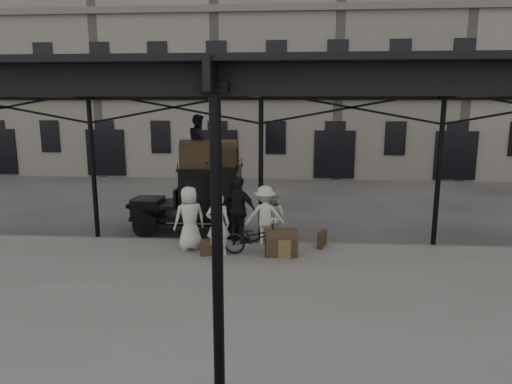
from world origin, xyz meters
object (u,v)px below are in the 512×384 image
bicycle (256,238)px  steamer_trunk_platform (281,244)px  porter_left (218,225)px  porter_official (239,210)px  steamer_trunk_roof_near (197,156)px  taxi (202,197)px

bicycle → steamer_trunk_platform: size_ratio=2.07×
porter_left → bicycle: bearing=176.7°
porter_official → steamer_trunk_roof_near: bearing=-11.4°
bicycle → steamer_trunk_platform: 0.71m
steamer_trunk_platform → taxi: bearing=131.6°
taxi → porter_official: 1.95m
porter_left → porter_official: bearing=-121.7°
porter_official → bicycle: size_ratio=1.12×
taxi → porter_left: (0.95, -2.63, -0.19)m
bicycle → steamer_trunk_roof_near: bearing=42.9°
steamer_trunk_roof_near → steamer_trunk_platform: size_ratio=1.18×
porter_left → bicycle: size_ratio=0.98×
porter_left → steamer_trunk_platform: porter_left is taller
taxi → steamer_trunk_platform: size_ratio=4.33×
taxi → bicycle: taxi is taller
porter_official → bicycle: bearing=144.4°
taxi → steamer_trunk_platform: taxi is taller
porter_left → bicycle: porter_left is taller
porter_official → taxi: bearing=-18.6°
taxi → steamer_trunk_roof_near: (-0.08, -0.25, 1.34)m
porter_official → steamer_trunk_platform: size_ratio=2.31×
porter_left → steamer_trunk_roof_near: size_ratio=1.72×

